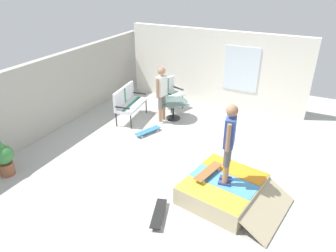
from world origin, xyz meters
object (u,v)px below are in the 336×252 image
skate_ramp (224,189)px  potted_plant (3,157)px  person_watching (162,91)px  skateboard_spare (159,213)px  person_skater (229,139)px  skateboard_on_ramp (208,172)px  patio_table (173,107)px  skateboard_by_bench (148,131)px  patio_chair_near_house (169,90)px  patio_bench (128,100)px

skate_ramp → potted_plant: bearing=106.6°
person_watching → skateboard_spare: 4.18m
person_skater → skateboard_on_ramp: bearing=80.9°
patio_table → potted_plant: size_ratio=0.98×
patio_table → skateboard_by_bench: 1.27m
person_watching → skateboard_by_bench: (-0.86, 0.01, -0.91)m
skate_ramp → skateboard_on_ramp: bearing=84.4°
skate_ramp → person_watching: bearing=46.6°
patio_chair_near_house → skateboard_by_bench: 2.01m
patio_bench → skateboard_by_bench: size_ratio=1.61×
potted_plant → skateboard_on_ramp: bearing=-71.6°
patio_chair_near_house → person_watching: person_watching is taller
patio_chair_near_house → skateboard_by_bench: bearing=-172.4°
person_skater → skateboard_spare: (-1.06, 0.94, -1.30)m
patio_table → person_watching: person_watching is taller
potted_plant → skateboard_by_bench: bearing=-31.7°
patio_bench → skateboard_by_bench: patio_bench is taller
skateboard_on_ramp → person_watching: bearing=42.9°
skateboard_by_bench → skate_ramp: bearing=-122.1°
skate_ramp → skateboard_on_ramp: 0.47m
patio_bench → person_skater: size_ratio=0.79×
patio_chair_near_house → person_watching: bearing=-166.0°
person_skater → skateboard_spare: person_skater is taller
patio_bench → skateboard_spare: (-3.38, -2.82, -0.53)m
skateboard_by_bench → skateboard_on_ramp: size_ratio=0.99×
patio_table → person_skater: (-2.95, -2.53, 0.98)m
patio_chair_near_house → person_skater: size_ratio=0.61×
skateboard_by_bench → potted_plant: (-3.10, 1.91, 0.38)m
patio_chair_near_house → person_watching: (-1.07, -0.27, 0.39)m
skate_ramp → patio_bench: size_ratio=1.64×
patio_chair_near_house → potted_plant: patio_chair_near_house is taller
patio_chair_near_house → skateboard_by_bench: patio_chair_near_house is taller
skateboard_by_bench → skateboard_spare: 3.33m
skate_ramp → potted_plant: size_ratio=2.34×
patio_bench → person_watching: 1.12m
patio_table → skateboard_by_bench: patio_table is taller
skateboard_on_ramp → patio_chair_near_house: bearing=36.1°
skateboard_spare → potted_plant: potted_plant is taller
skateboard_by_bench → patio_chair_near_house: bearing=7.6°
person_skater → potted_plant: 4.94m
person_skater → skateboard_on_ramp: 0.96m
skateboard_on_ramp → potted_plant: size_ratio=0.90×
patio_bench → patio_table: (0.62, -1.23, -0.21)m
person_watching → skateboard_on_ramp: (-2.54, -2.36, -0.50)m
skateboard_on_ramp → patio_bench: bearing=56.1°
patio_table → person_skater: bearing=-139.4°
patio_chair_near_house → skateboard_spare: patio_chair_near_house is taller
person_watching → skateboard_on_ramp: 3.50m
person_skater → skateboard_spare: bearing=138.5°
skate_ramp → patio_table: patio_table is taller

